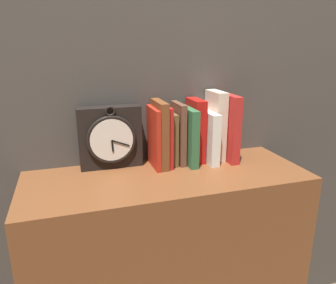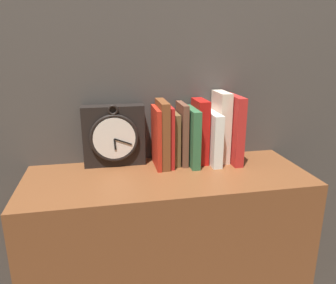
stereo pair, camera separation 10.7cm
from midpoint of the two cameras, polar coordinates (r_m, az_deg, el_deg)
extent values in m
cube|color=#47423D|center=(1.23, -5.65, 18.04)|extent=(6.00, 0.05, 2.60)
cube|color=brown|center=(1.33, -2.50, -22.80)|extent=(0.96, 0.36, 0.84)
cube|color=black|center=(1.18, -12.62, 0.79)|extent=(0.22, 0.06, 0.22)
torus|color=black|center=(1.15, -12.46, 0.32)|extent=(0.17, 0.01, 0.17)
cylinder|color=white|center=(1.14, -12.44, 0.28)|extent=(0.15, 0.01, 0.15)
cube|color=black|center=(1.15, -12.30, -0.73)|extent=(0.01, 0.00, 0.04)
cube|color=black|center=(1.15, -10.91, -0.21)|extent=(0.06, 0.00, 0.03)
torus|color=black|center=(1.12, -12.78, 5.22)|extent=(0.04, 0.01, 0.04)
cube|color=red|center=(1.16, -5.17, 0.72)|extent=(0.01, 0.15, 0.21)
cube|color=brown|center=(1.16, -4.14, 1.37)|extent=(0.03, 0.14, 0.24)
cube|color=red|center=(1.18, -2.98, 1.10)|extent=(0.01, 0.14, 0.22)
cube|color=brown|center=(1.20, -2.08, 0.65)|extent=(0.02, 0.11, 0.19)
cube|color=brown|center=(1.19, -0.74, 1.49)|extent=(0.02, 0.12, 0.22)
cube|color=#32683F|center=(1.19, 0.92, 1.04)|extent=(0.03, 0.15, 0.21)
cube|color=#B61510|center=(1.22, 2.31, 2.00)|extent=(0.04, 0.12, 0.23)
cube|color=white|center=(1.22, 4.43, 0.93)|extent=(0.03, 0.16, 0.19)
cube|color=beige|center=(1.24, 5.82, 2.86)|extent=(0.04, 0.12, 0.26)
cube|color=red|center=(1.24, 7.87, 2.51)|extent=(0.03, 0.16, 0.25)
camera|label=1|loc=(0.05, -92.86, -0.87)|focal=35.00mm
camera|label=2|loc=(0.05, 87.14, 0.87)|focal=35.00mm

